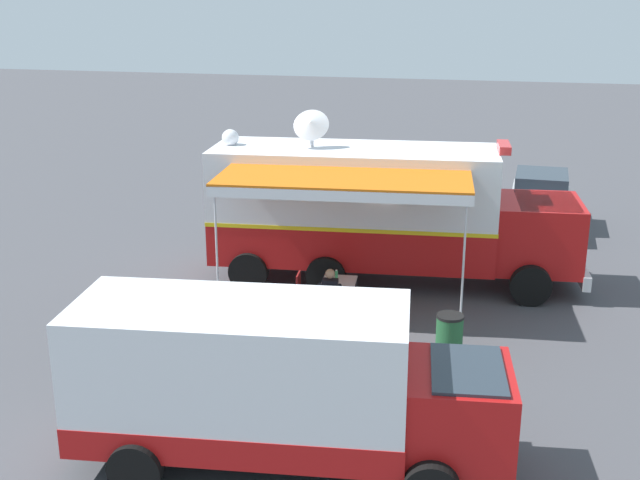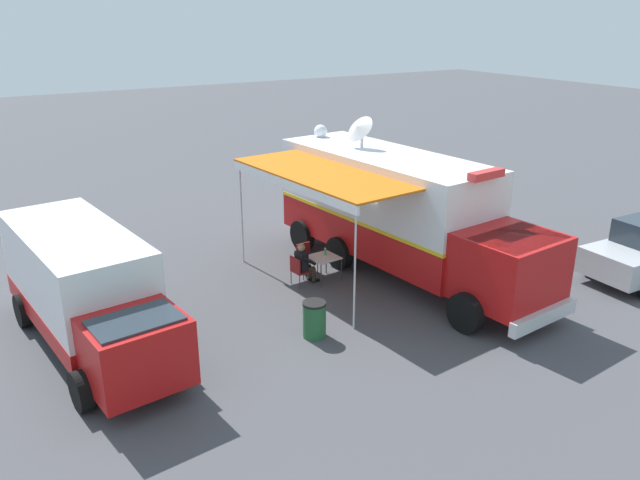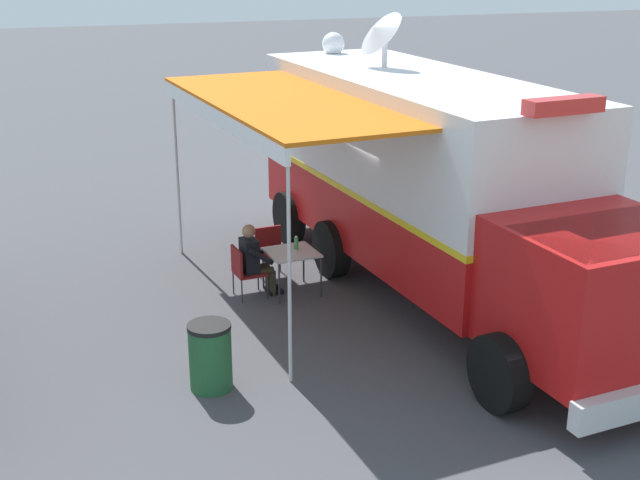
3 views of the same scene
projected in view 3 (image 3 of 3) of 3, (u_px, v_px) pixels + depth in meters
ground_plane at (408, 275)px, 15.16m from camera, size 100.00×100.00×0.00m
lot_stripe at (556, 242)px, 16.80m from camera, size 0.55×4.79×0.01m
command_truck at (433, 179)px, 13.86m from camera, size 5.53×9.67×4.53m
folding_table at (292, 255)px, 14.19m from camera, size 0.87×0.87×0.73m
water_bottle at (296, 243)px, 14.25m from camera, size 0.07×0.07×0.22m
folding_chair_at_table at (244, 268)px, 14.05m from camera, size 0.52×0.52×0.87m
folding_chair_beside_table at (271, 248)px, 14.96m from camera, size 0.52×0.52×0.87m
seated_responder at (255, 259)px, 14.07m from camera, size 0.69×0.59×1.25m
trash_bin at (210, 356)px, 11.20m from camera, size 0.57×0.57×0.91m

